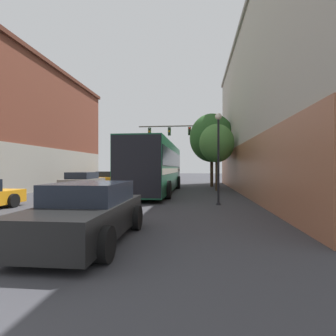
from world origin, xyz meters
The scene contains 11 objects.
lane_center_line centered at (0.00, 14.04, 0.00)m, with size 0.14×40.07×0.01m.
building_right_storefront centered at (10.67, 16.10, 5.71)m, with size 6.67×25.25×11.20m.
bus centered at (1.87, 15.79, 1.84)m, with size 2.77×11.72×3.27m.
hatchback_foreground centered at (2.19, 3.97, 0.64)m, with size 1.99×4.04×1.33m.
parked_car_left_near centered at (-4.40, 31.29, 0.67)m, with size 2.07×4.56×1.42m.
parked_car_left_mid centered at (-3.89, 17.10, 0.66)m, with size 2.13×4.51×1.36m.
parked_car_left_distant centered at (-4.26, 23.45, 0.63)m, with size 2.26×4.01×1.33m.
traffic_signal_gantry centered at (3.60, 24.06, 4.55)m, with size 7.35×0.36×6.13m.
street_lamp centered at (5.63, 10.29, 2.33)m, with size 0.30×0.30×4.17m.
street_tree_near centered at (5.93, 21.91, 4.35)m, with size 3.93×3.54×6.53m.
street_tree_far centered at (6.08, 17.78, 3.49)m, with size 2.57×2.31×4.92m.
Camera 1 is at (4.69, -1.78, 1.68)m, focal length 28.00 mm.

